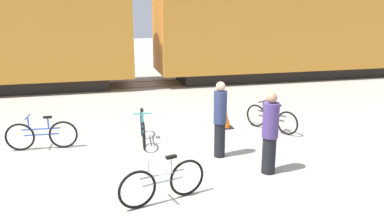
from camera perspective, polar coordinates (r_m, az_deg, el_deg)
ground_plane at (r=8.06m, az=2.62°, el=-10.24°), size 80.00×80.00×0.00m
freight_train at (r=17.52m, az=-7.42°, el=13.46°), size 57.65×3.14×5.81m
rail_near at (r=17.14m, az=-6.79°, el=3.20°), size 69.65×0.07×0.01m
rail_far at (r=18.54m, az=-7.38°, el=4.05°), size 69.65×0.07×0.01m
bicycle_silver at (r=6.92m, az=-4.45°, el=-11.24°), size 1.66×0.54×0.89m
bicycle_blue at (r=10.09m, az=-21.93°, el=-3.83°), size 1.74×0.46×0.88m
bicycle_black at (r=11.06m, az=11.96°, el=-1.57°), size 0.92×1.54×0.84m
bicycle_teal at (r=9.95m, az=-7.52°, el=-3.12°), size 0.46×1.77×0.88m
person_in_purple at (r=8.04m, az=11.80°, el=-3.81°), size 0.34×0.34×1.77m
person_in_navy at (r=8.76m, az=4.29°, el=-1.71°), size 0.31×0.31×1.82m
traffic_cone at (r=11.14m, az=5.14°, el=-1.75°), size 0.40×0.40×0.55m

